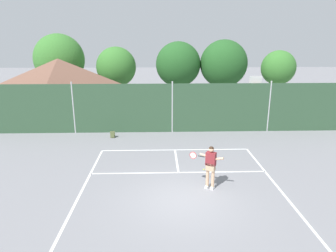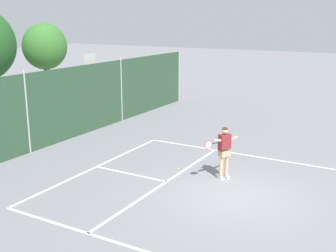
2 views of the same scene
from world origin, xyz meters
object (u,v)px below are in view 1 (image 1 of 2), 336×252
at_px(basketball_hoop, 254,93).
at_px(backpack_olive, 113,135).
at_px(tennis_player, 210,164).
at_px(tennis_ball, 204,169).

bearing_deg(basketball_hoop, backpack_olive, -164.03).
relative_size(tennis_player, tennis_ball, 28.10).
distance_m(tennis_player, backpack_olive, 8.65).
xyz_separation_m(tennis_player, tennis_ball, (0.03, 1.81, -1.08)).
relative_size(basketball_hoop, tennis_ball, 53.79).
distance_m(basketball_hoop, tennis_player, 10.95).
relative_size(basketball_hoop, tennis_player, 1.91).
relative_size(basketball_hoop, backpack_olive, 7.67).
bearing_deg(tennis_player, backpack_olive, 125.94).
height_order(basketball_hoop, backpack_olive, basketball_hoop).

